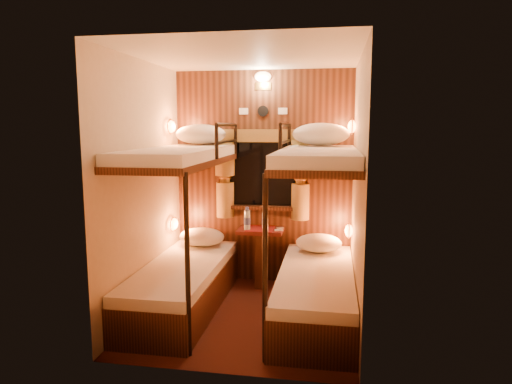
% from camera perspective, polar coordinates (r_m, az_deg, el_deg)
% --- Properties ---
extents(floor, '(2.10, 2.10, 0.00)m').
position_cam_1_polar(floor, '(4.50, -1.19, -15.13)').
color(floor, '#3A1010').
rests_on(floor, ground).
extents(ceiling, '(2.10, 2.10, 0.00)m').
position_cam_1_polar(ceiling, '(4.18, -1.30, 16.68)').
color(ceiling, silver).
rests_on(ceiling, wall_back).
extents(wall_back, '(2.40, 0.00, 2.40)m').
position_cam_1_polar(wall_back, '(5.20, 0.92, 1.78)').
color(wall_back, '#C6B293').
rests_on(wall_back, floor).
extents(wall_front, '(2.40, 0.00, 2.40)m').
position_cam_1_polar(wall_front, '(3.16, -4.80, -2.48)').
color(wall_front, '#C6B293').
rests_on(wall_front, floor).
extents(wall_left, '(0.00, 2.40, 2.40)m').
position_cam_1_polar(wall_left, '(4.47, -13.94, 0.46)').
color(wall_left, '#C6B293').
rests_on(wall_left, floor).
extents(wall_right, '(0.00, 2.40, 2.40)m').
position_cam_1_polar(wall_right, '(4.11, 12.59, -0.16)').
color(wall_right, '#C6B293').
rests_on(wall_right, floor).
extents(back_panel, '(2.00, 0.03, 2.40)m').
position_cam_1_polar(back_panel, '(5.19, 0.90, 1.76)').
color(back_panel, black).
rests_on(back_panel, floor).
extents(bunk_left, '(0.72, 1.90, 1.82)m').
position_cam_1_polar(bunk_left, '(4.54, -9.18, -7.56)').
color(bunk_left, black).
rests_on(bunk_left, floor).
extents(bunk_right, '(0.72, 1.90, 1.82)m').
position_cam_1_polar(bunk_right, '(4.31, 7.54, -8.38)').
color(bunk_right, black).
rests_on(bunk_right, floor).
extents(window, '(1.00, 0.12, 0.79)m').
position_cam_1_polar(window, '(5.16, 0.85, 1.51)').
color(window, black).
rests_on(window, back_panel).
extents(curtains, '(1.10, 0.22, 1.00)m').
position_cam_1_polar(curtains, '(5.12, 0.79, 2.39)').
color(curtains, brown).
rests_on(curtains, back_panel).
extents(back_fixtures, '(0.54, 0.09, 0.48)m').
position_cam_1_polar(back_fixtures, '(5.14, 0.86, 13.38)').
color(back_fixtures, black).
rests_on(back_fixtures, back_panel).
extents(reading_lamps, '(2.00, 0.20, 1.25)m').
position_cam_1_polar(reading_lamps, '(4.85, 0.30, 1.79)').
color(reading_lamps, orange).
rests_on(reading_lamps, wall_left).
extents(table, '(0.50, 0.34, 0.66)m').
position_cam_1_polar(table, '(5.16, 0.57, -7.17)').
color(table, '#571814').
rests_on(table, floor).
extents(bottle_left, '(0.07, 0.07, 0.26)m').
position_cam_1_polar(bottle_left, '(5.04, -1.11, -3.50)').
color(bottle_left, '#99BFE5').
rests_on(bottle_left, table).
extents(bottle_right, '(0.06, 0.06, 0.21)m').
position_cam_1_polar(bottle_right, '(5.09, 1.08, -3.59)').
color(bottle_right, '#99BFE5').
rests_on(bottle_right, table).
extents(sachet_a, '(0.10, 0.09, 0.01)m').
position_cam_1_polar(sachet_a, '(5.03, 2.87, -4.77)').
color(sachet_a, silver).
rests_on(sachet_a, table).
extents(sachet_b, '(0.10, 0.08, 0.01)m').
position_cam_1_polar(sachet_b, '(5.15, 3.02, -4.48)').
color(sachet_b, silver).
rests_on(sachet_b, table).
extents(pillow_lower_left, '(0.51, 0.36, 0.20)m').
position_cam_1_polar(pillow_lower_left, '(5.16, -6.79, -5.58)').
color(pillow_lower_left, silver).
rests_on(pillow_lower_left, bunk_left).
extents(pillow_lower_right, '(0.49, 0.35, 0.19)m').
position_cam_1_polar(pillow_lower_right, '(4.93, 7.84, -6.32)').
color(pillow_lower_right, silver).
rests_on(pillow_lower_right, bunk_right).
extents(pillow_upper_left, '(0.55, 0.40, 0.22)m').
position_cam_1_polar(pillow_upper_left, '(5.04, -6.92, 7.17)').
color(pillow_upper_left, silver).
rests_on(pillow_upper_left, bunk_left).
extents(pillow_upper_right, '(0.59, 0.42, 0.23)m').
position_cam_1_polar(pillow_upper_right, '(4.77, 8.11, 7.17)').
color(pillow_upper_right, silver).
rests_on(pillow_upper_right, bunk_right).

